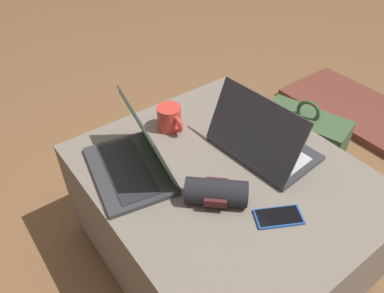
# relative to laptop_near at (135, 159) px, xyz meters

# --- Properties ---
(ground_plane) EXTENTS (14.00, 14.00, 0.00)m
(ground_plane) POSITION_rel_laptop_near_xyz_m (0.19, 0.24, -0.53)
(ground_plane) COLOR brown
(ottoman) EXTENTS (0.97, 0.84, 0.48)m
(ottoman) POSITION_rel_laptop_near_xyz_m (0.19, 0.24, -0.29)
(ottoman) COLOR #3D3832
(ottoman) RESTS_ON ground_plane
(laptop_near) EXTENTS (0.39, 0.30, 0.24)m
(laptop_near) POSITION_rel_laptop_near_xyz_m (0.00, 0.00, 0.00)
(laptop_near) COLOR #333338
(laptop_near) RESTS_ON ottoman
(laptop_far) EXTENTS (0.38, 0.27, 0.24)m
(laptop_far) POSITION_rel_laptop_near_xyz_m (0.19, 0.40, -0.00)
(laptop_far) COLOR #333338
(laptop_far) RESTS_ON ottoman
(cell_phone) EXTENTS (0.13, 0.16, 0.01)m
(cell_phone) POSITION_rel_laptop_near_xyz_m (0.44, 0.24, -0.05)
(cell_phone) COLOR #1E4C9E
(cell_phone) RESTS_ON ottoman
(backpack) EXTENTS (0.39, 0.29, 0.52)m
(backpack) POSITION_rel_laptop_near_xyz_m (0.12, 0.76, -0.31)
(backpack) COLOR #385133
(backpack) RESTS_ON ground_plane
(wrist_brace) EXTENTS (0.19, 0.20, 0.08)m
(wrist_brace) POSITION_rel_laptop_near_xyz_m (0.27, 0.13, -0.01)
(wrist_brace) COLOR black
(wrist_brace) RESTS_ON ottoman
(coffee_mug) EXTENTS (0.13, 0.09, 0.10)m
(coffee_mug) POSITION_rel_laptop_near_xyz_m (-0.12, 0.22, -0.00)
(coffee_mug) COLOR red
(coffee_mug) RESTS_ON ottoman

